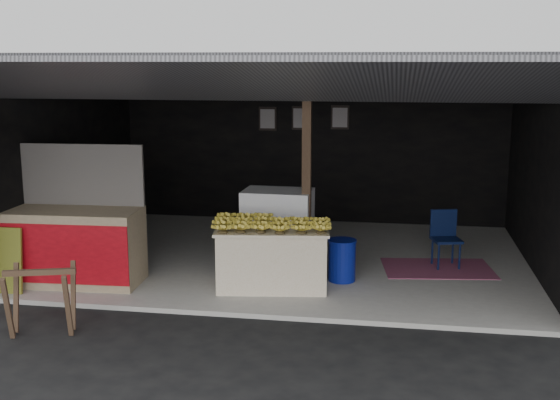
% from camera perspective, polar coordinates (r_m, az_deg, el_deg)
% --- Properties ---
extents(ground, '(80.00, 80.00, 0.00)m').
position_cam_1_polar(ground, '(8.21, -1.74, -9.66)').
color(ground, black).
rests_on(ground, ground).
extents(concrete_slab, '(7.00, 5.00, 0.06)m').
position_cam_1_polar(concrete_slab, '(10.54, 0.92, -4.73)').
color(concrete_slab, gray).
rests_on(concrete_slab, ground).
extents(shophouse, '(7.40, 7.29, 3.02)m').
position_cam_1_polar(shophouse, '(10.48, 1.23, 6.69)').
color(shophouse, black).
rests_on(shophouse, ground).
extents(banana_table, '(1.54, 1.07, 0.79)m').
position_cam_1_polar(banana_table, '(9.05, -0.63, -4.63)').
color(banana_table, white).
rests_on(banana_table, concrete_slab).
extents(banana_pile, '(1.41, 0.96, 0.16)m').
position_cam_1_polar(banana_pile, '(8.93, -0.63, -1.74)').
color(banana_pile, yellow).
rests_on(banana_pile, banana_table).
extents(white_crate, '(0.99, 0.69, 1.07)m').
position_cam_1_polar(white_crate, '(10.02, -0.19, -2.22)').
color(white_crate, white).
rests_on(white_crate, concrete_slab).
extents(neighbor_stall, '(1.78, 0.86, 1.80)m').
position_cam_1_polar(neighbor_stall, '(9.56, -16.41, -3.36)').
color(neighbor_stall, '#998466').
rests_on(neighbor_stall, concrete_slab).
extents(green_signboard, '(0.56, 0.13, 0.83)m').
position_cam_1_polar(green_signboard, '(9.48, -21.72, -4.57)').
color(green_signboard, black).
rests_on(green_signboard, concrete_slab).
extents(sawhorse, '(0.82, 0.81, 0.74)m').
position_cam_1_polar(sawhorse, '(8.03, -18.86, -7.23)').
color(sawhorse, '#503728').
rests_on(sawhorse, ground).
extents(water_barrel, '(0.36, 0.36, 0.53)m').
position_cam_1_polar(water_barrel, '(9.35, 5.06, -4.98)').
color(water_barrel, navy).
rests_on(water_barrel, concrete_slab).
extents(plastic_chair, '(0.46, 0.46, 0.80)m').
position_cam_1_polar(plastic_chair, '(10.20, 13.25, -2.67)').
color(plastic_chair, black).
rests_on(plastic_chair, concrete_slab).
extents(magenta_rug, '(1.62, 1.19, 0.01)m').
position_cam_1_polar(magenta_rug, '(10.15, 12.69, -5.44)').
color(magenta_rug, maroon).
rests_on(magenta_rug, concrete_slab).
extents(picture_frames, '(1.62, 0.04, 0.46)m').
position_cam_1_polar(picture_frames, '(12.57, 1.85, 6.67)').
color(picture_frames, black).
rests_on(picture_frames, shophouse).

